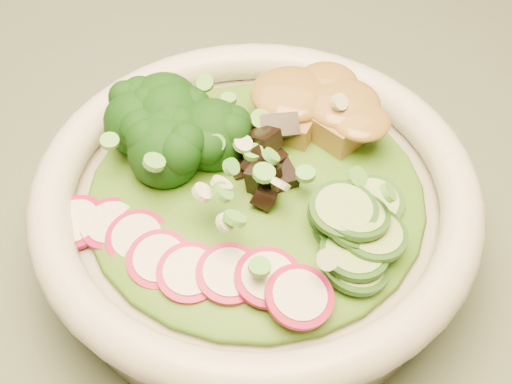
% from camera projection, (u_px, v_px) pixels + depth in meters
% --- Properties ---
extents(dining_table, '(1.20, 0.80, 0.75)m').
position_uv_depth(dining_table, '(103.00, 193.00, 0.67)').
color(dining_table, black).
rests_on(dining_table, ground).
extents(salad_bowl, '(0.28, 0.28, 0.08)m').
position_uv_depth(salad_bowl, '(256.00, 213.00, 0.46)').
color(salad_bowl, beige).
rests_on(salad_bowl, dining_table).
extents(lettuce_bed, '(0.21, 0.21, 0.02)m').
position_uv_depth(lettuce_bed, '(256.00, 191.00, 0.44)').
color(lettuce_bed, '#2A5C13').
rests_on(lettuce_bed, salad_bowl).
extents(broccoli_florets, '(0.09, 0.08, 0.05)m').
position_uv_depth(broccoli_florets, '(167.00, 135.00, 0.45)').
color(broccoli_florets, black).
rests_on(broccoli_florets, salad_bowl).
extents(radish_slices, '(0.12, 0.06, 0.02)m').
position_uv_depth(radish_slices, '(196.00, 266.00, 0.40)').
color(radish_slices, maroon).
rests_on(radish_slices, salad_bowl).
extents(cucumber_slices, '(0.08, 0.08, 0.04)m').
position_uv_depth(cucumber_slices, '(355.00, 225.00, 0.41)').
color(cucumber_slices, '#98C56D').
rests_on(cucumber_slices, salad_bowl).
extents(mushroom_heap, '(0.08, 0.08, 0.04)m').
position_uv_depth(mushroom_heap, '(267.00, 162.00, 0.44)').
color(mushroom_heap, black).
rests_on(mushroom_heap, salad_bowl).
extents(tofu_cubes, '(0.10, 0.08, 0.04)m').
position_uv_depth(tofu_cubes, '(311.00, 116.00, 0.47)').
color(tofu_cubes, olive).
rests_on(tofu_cubes, salad_bowl).
extents(peanut_sauce, '(0.07, 0.06, 0.02)m').
position_uv_depth(peanut_sauce, '(312.00, 100.00, 0.46)').
color(peanut_sauce, brown).
rests_on(peanut_sauce, tofu_cubes).
extents(scallion_garnish, '(0.20, 0.20, 0.02)m').
position_uv_depth(scallion_garnish, '(256.00, 163.00, 0.42)').
color(scallion_garnish, '#53A93B').
rests_on(scallion_garnish, salad_bowl).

